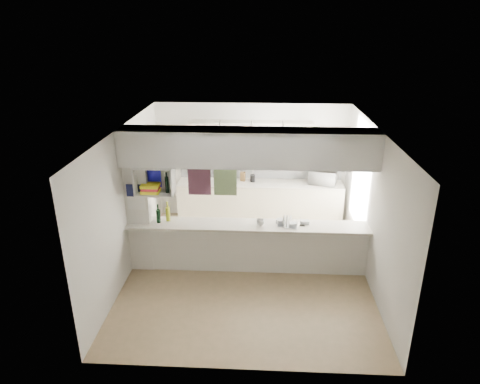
# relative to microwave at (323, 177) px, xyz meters

# --- Properties ---
(floor) EXTENTS (4.80, 4.80, 0.00)m
(floor) POSITION_rel_microwave_xyz_m (-1.56, -2.11, -1.08)
(floor) COLOR #978057
(floor) RESTS_ON ground
(ceiling) EXTENTS (4.80, 4.80, 0.00)m
(ceiling) POSITION_rel_microwave_xyz_m (-1.56, -2.11, 1.52)
(ceiling) COLOR white
(ceiling) RESTS_ON wall_back
(wall_back) EXTENTS (4.20, 0.00, 4.20)m
(wall_back) POSITION_rel_microwave_xyz_m (-1.56, 0.29, 0.22)
(wall_back) COLOR silver
(wall_back) RESTS_ON floor
(wall_left) EXTENTS (0.00, 4.80, 4.80)m
(wall_left) POSITION_rel_microwave_xyz_m (-3.66, -2.11, 0.22)
(wall_left) COLOR silver
(wall_left) RESTS_ON floor
(wall_right) EXTENTS (0.00, 4.80, 4.80)m
(wall_right) POSITION_rel_microwave_xyz_m (0.54, -2.11, 0.22)
(wall_right) COLOR silver
(wall_right) RESTS_ON floor
(servery_partition) EXTENTS (4.20, 0.50, 2.60)m
(servery_partition) POSITION_rel_microwave_xyz_m (-1.73, -2.10, 0.58)
(servery_partition) COLOR silver
(servery_partition) RESTS_ON floor
(cubby_shelf) EXTENTS (0.65, 0.35, 0.50)m
(cubby_shelf) POSITION_rel_microwave_xyz_m (-3.12, -2.17, 0.63)
(cubby_shelf) COLOR white
(cubby_shelf) RESTS_ON bulkhead
(kitchen_run) EXTENTS (3.60, 0.63, 2.24)m
(kitchen_run) POSITION_rel_microwave_xyz_m (-1.39, 0.03, -0.25)
(kitchen_run) COLOR beige
(kitchen_run) RESTS_ON floor
(microwave) EXTENTS (0.66, 0.54, 0.32)m
(microwave) POSITION_rel_microwave_xyz_m (0.00, 0.00, 0.00)
(microwave) COLOR white
(microwave) RESTS_ON bench_top
(bowl) EXTENTS (0.23, 0.23, 0.06)m
(bowl) POSITION_rel_microwave_xyz_m (0.05, -0.03, 0.19)
(bowl) COLOR #0E0D96
(bowl) RESTS_ON microwave
(dish_rack) EXTENTS (0.42, 0.36, 0.20)m
(dish_rack) POSITION_rel_microwave_xyz_m (-0.84, -2.11, -0.08)
(dish_rack) COLOR silver
(dish_rack) RESTS_ON breakfast_bar
(cup) EXTENTS (0.16, 0.16, 0.11)m
(cup) POSITION_rel_microwave_xyz_m (-1.34, -2.16, -0.09)
(cup) COLOR white
(cup) RESTS_ON dish_rack
(wine_bottles) EXTENTS (0.23, 0.16, 0.36)m
(wine_bottles) POSITION_rel_microwave_xyz_m (-3.04, -2.07, -0.03)
(wine_bottles) COLOR black
(wine_bottles) RESTS_ON breakfast_bar
(plastic_tubs) EXTENTS (0.58, 0.23, 0.07)m
(plastic_tubs) POSITION_rel_microwave_xyz_m (-0.81, -2.06, -0.13)
(plastic_tubs) COLOR silver
(plastic_tubs) RESTS_ON breakfast_bar
(utensil_jar) EXTENTS (0.11, 0.11, 0.15)m
(utensil_jar) POSITION_rel_microwave_xyz_m (-1.52, 0.04, -0.08)
(utensil_jar) COLOR black
(utensil_jar) RESTS_ON bench_top
(knife_block) EXTENTS (0.12, 0.10, 0.21)m
(knife_block) POSITION_rel_microwave_xyz_m (-1.74, 0.07, -0.06)
(knife_block) COLOR brown
(knife_block) RESTS_ON bench_top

